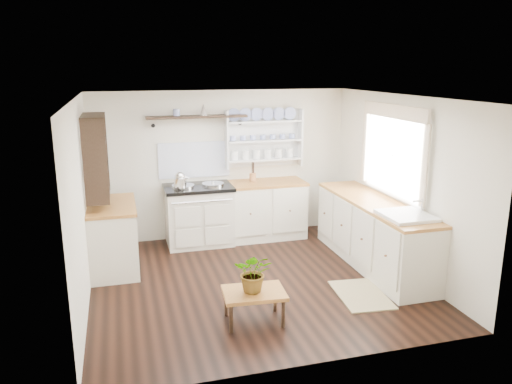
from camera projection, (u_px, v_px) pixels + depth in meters
floor at (255, 281)px, 6.33m from camera, size 4.00×3.80×0.01m
wall_back at (222, 165)px, 7.83m from camera, size 4.00×0.02×2.30m
wall_right at (401, 183)px, 6.57m from camera, size 0.02×3.80×2.30m
wall_left at (81, 205)px, 5.53m from camera, size 0.02×3.80×2.30m
ceiling at (254, 97)px, 5.77m from camera, size 4.00×3.80×0.01m
window at (393, 151)px, 6.60m from camera, size 0.08×1.55×1.22m
aga_cooker at (199, 214)px, 7.57m from camera, size 1.02×0.71×0.94m
back_cabinets at (264, 209)px, 7.87m from camera, size 1.27×0.63×0.90m
right_cabinets at (373, 233)px, 6.76m from camera, size 0.62×2.43×0.90m
belfast_sink at (406, 225)px, 5.97m from camera, size 0.55×0.60×0.45m
left_cabinets at (113, 236)px, 6.62m from camera, size 0.62×1.13×0.90m
plate_rack at (263, 138)px, 7.86m from camera, size 1.20×0.22×0.90m
high_shelf at (197, 117)px, 7.42m from camera, size 1.50×0.29×0.16m
left_shelving at (96, 156)px, 6.31m from camera, size 0.28×0.80×1.05m
kettle at (180, 180)px, 7.24m from camera, size 0.19×0.19×0.23m
utensil_crock at (253, 177)px, 7.78m from camera, size 0.10×0.10×0.12m
center_table at (254, 295)px, 5.25m from camera, size 0.68×0.51×0.35m
potted_plant at (254, 272)px, 5.19m from camera, size 0.49×0.46×0.43m
floor_rug at (361, 295)px, 5.93m from camera, size 0.63×0.90×0.02m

